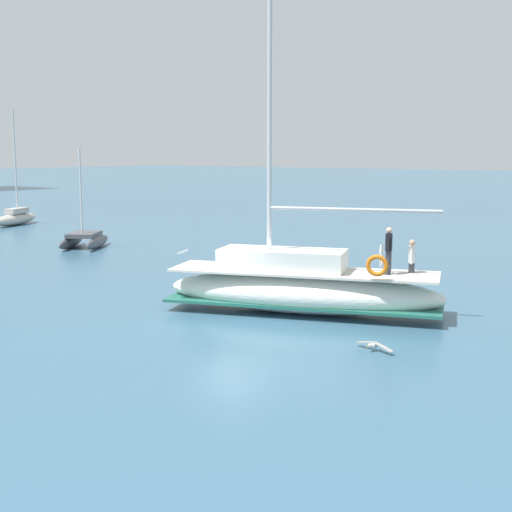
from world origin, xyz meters
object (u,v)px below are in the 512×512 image
object	(u,v)px
main_sailboat	(301,286)
moored_catamaran	(15,217)
seagull	(374,345)
moored_cutter_left	(84,239)

from	to	relation	value
main_sailboat	moored_catamaran	world-z (taller)	main_sailboat
main_sailboat	seagull	size ratio (longest dim) A/B	10.89
moored_cutter_left	seagull	xyz separation A→B (m)	(-9.24, -23.33, -0.33)
moored_catamaran	seagull	xyz separation A→B (m)	(-14.55, -37.68, -0.42)
main_sailboat	moored_cutter_left	distance (m)	20.18
main_sailboat	moored_catamaran	distance (m)	35.48
moored_cutter_left	main_sailboat	bearing A→B (deg)	-108.73
main_sailboat	seagull	distance (m)	5.10
main_sailboat	moored_catamaran	size ratio (longest dim) A/B	1.61
main_sailboat	moored_cutter_left	size ratio (longest dim) A/B	2.45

